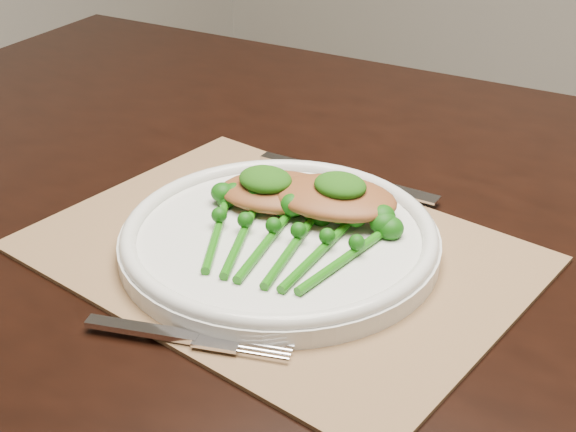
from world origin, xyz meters
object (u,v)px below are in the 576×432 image
Objects in this scene: chicken_fillet_left at (280,192)px; broccolini_bundle at (278,246)px; dinner_plate at (280,237)px; placemat at (278,252)px.

chicken_fillet_left is 0.09m from broccolini_bundle.
dinner_plate is 1.56× the size of broccolini_bundle.
placemat is at bearing -106.60° from dinner_plate.
broccolini_bundle is (0.02, -0.02, 0.02)m from placemat.
broccolini_bundle reaches higher than dinner_plate.
dinner_plate reaches higher than placemat.
chicken_fillet_left is (-0.03, 0.05, 0.02)m from dinner_plate.
placemat is 0.04m from broccolini_bundle.
placemat is 3.67× the size of chicken_fillet_left.
broccolini_bundle is at bearing -56.93° from dinner_plate.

